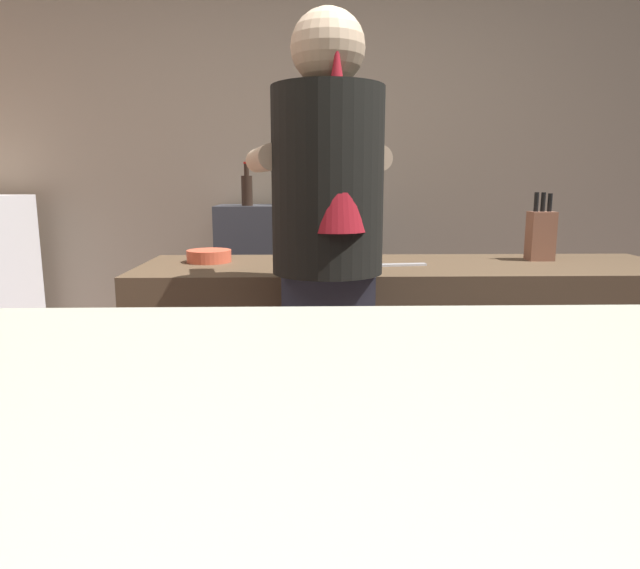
{
  "coord_description": "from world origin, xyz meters",
  "views": [
    {
      "loc": [
        -0.05,
        -1.4,
        1.21
      ],
      "look_at": [
        -0.04,
        -0.75,
        1.09
      ],
      "focal_mm": 31.15,
      "sensor_mm": 36.0,
      "label": 1
    }
  ],
  "objects_px": {
    "knife_block": "(541,235)",
    "chefs_knife": "(396,265)",
    "bottle_hot_sauce": "(247,189)",
    "mixing_bowl": "(209,256)",
    "bottle_olive_oil": "(283,188)",
    "bottle_soy": "(339,187)",
    "bartender": "(328,253)"
  },
  "relations": [
    {
      "from": "mixing_bowl",
      "to": "bottle_olive_oil",
      "type": "height_order",
      "value": "bottle_olive_oil"
    },
    {
      "from": "chefs_knife",
      "to": "bottle_olive_oil",
      "type": "xyz_separation_m",
      "value": [
        -0.48,
        1.26,
        0.28
      ]
    },
    {
      "from": "bottle_hot_sauce",
      "to": "bottle_olive_oil",
      "type": "bearing_deg",
      "value": 33.25
    },
    {
      "from": "bartender",
      "to": "chefs_knife",
      "type": "height_order",
      "value": "bartender"
    },
    {
      "from": "mixing_bowl",
      "to": "chefs_knife",
      "type": "relative_size",
      "value": 0.74
    },
    {
      "from": "chefs_knife",
      "to": "bottle_hot_sauce",
      "type": "distance_m",
      "value": 1.35
    },
    {
      "from": "mixing_bowl",
      "to": "bottle_soy",
      "type": "relative_size",
      "value": 0.66
    },
    {
      "from": "chefs_knife",
      "to": "bottle_hot_sauce",
      "type": "bearing_deg",
      "value": 114.08
    },
    {
      "from": "mixing_bowl",
      "to": "bottle_olive_oil",
      "type": "distance_m",
      "value": 1.19
    },
    {
      "from": "mixing_bowl",
      "to": "bottle_hot_sauce",
      "type": "relative_size",
      "value": 0.72
    },
    {
      "from": "bartender",
      "to": "bottle_soy",
      "type": "height_order",
      "value": "bartender"
    },
    {
      "from": "bartender",
      "to": "chefs_knife",
      "type": "bearing_deg",
      "value": -46.96
    },
    {
      "from": "bartender",
      "to": "bottle_soy",
      "type": "xyz_separation_m",
      "value": [
        0.13,
        1.67,
        0.19
      ]
    },
    {
      "from": "bartender",
      "to": "bottle_olive_oil",
      "type": "height_order",
      "value": "bartender"
    },
    {
      "from": "mixing_bowl",
      "to": "bottle_olive_oil",
      "type": "relative_size",
      "value": 0.7
    },
    {
      "from": "bottle_soy",
      "to": "bottle_hot_sauce",
      "type": "height_order",
      "value": "bottle_soy"
    },
    {
      "from": "chefs_knife",
      "to": "bottle_soy",
      "type": "xyz_separation_m",
      "value": [
        -0.14,
        1.26,
        0.29
      ]
    },
    {
      "from": "knife_block",
      "to": "bottle_hot_sauce",
      "type": "bearing_deg",
      "value": 143.02
    },
    {
      "from": "bartender",
      "to": "mixing_bowl",
      "type": "distance_m",
      "value": 0.71
    },
    {
      "from": "knife_block",
      "to": "chefs_knife",
      "type": "xyz_separation_m",
      "value": [
        -0.62,
        -0.15,
        -0.1
      ]
    },
    {
      "from": "bartender",
      "to": "bottle_soy",
      "type": "distance_m",
      "value": 1.69
    },
    {
      "from": "knife_block",
      "to": "bottle_soy",
      "type": "height_order",
      "value": "bottle_soy"
    },
    {
      "from": "bartender",
      "to": "bottle_hot_sauce",
      "type": "relative_size",
      "value": 6.86
    },
    {
      "from": "mixing_bowl",
      "to": "chefs_knife",
      "type": "distance_m",
      "value": 0.75
    },
    {
      "from": "bottle_olive_oil",
      "to": "chefs_knife",
      "type": "bearing_deg",
      "value": -69.18
    },
    {
      "from": "bartender",
      "to": "knife_block",
      "type": "relative_size",
      "value": 6.12
    },
    {
      "from": "knife_block",
      "to": "bottle_soy",
      "type": "relative_size",
      "value": 1.03
    },
    {
      "from": "mixing_bowl",
      "to": "bottle_hot_sauce",
      "type": "xyz_separation_m",
      "value": [
        0.05,
        1.0,
        0.26
      ]
    },
    {
      "from": "knife_block",
      "to": "mixing_bowl",
      "type": "relative_size",
      "value": 1.56
    },
    {
      "from": "bottle_soy",
      "to": "bottle_olive_oil",
      "type": "bearing_deg",
      "value": -179.64
    },
    {
      "from": "bartender",
      "to": "mixing_bowl",
      "type": "relative_size",
      "value": 9.55
    },
    {
      "from": "bartender",
      "to": "bottle_hot_sauce",
      "type": "distance_m",
      "value": 1.6
    }
  ]
}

